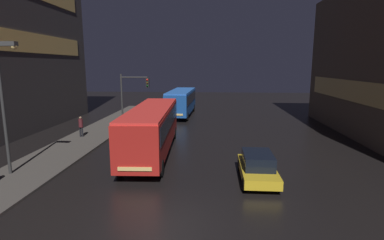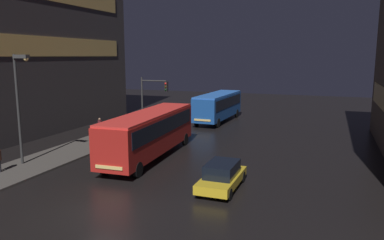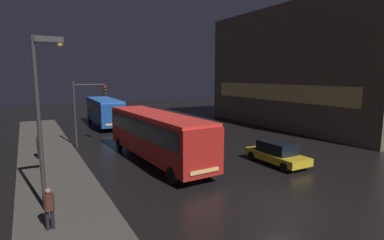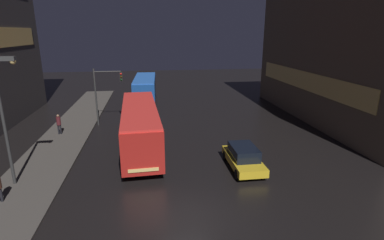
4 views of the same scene
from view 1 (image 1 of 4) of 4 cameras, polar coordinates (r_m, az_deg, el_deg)
ground_plane at (r=12.88m, az=-5.33°, el=-19.09°), size 120.00×120.00×0.00m
sidewalk_left at (r=24.53m, az=-22.64°, el=-5.20°), size 4.00×48.00×0.15m
bus_near at (r=21.59m, az=-7.62°, el=-1.02°), size 3.13×12.01×3.39m
bus_far at (r=37.93m, az=-2.06°, el=3.82°), size 3.01×10.20×3.22m
car_taxi at (r=17.25m, az=12.37°, el=-8.61°), size 1.93×4.48×1.55m
pedestrian_mid at (r=27.83m, az=-20.42°, el=-0.87°), size 0.51×0.51×1.79m
traffic_light_main at (r=28.87m, az=-11.42°, el=5.01°), size 2.74×0.35×5.52m
street_lamp_sidewalk at (r=19.51m, az=-32.05°, el=5.23°), size 1.25×0.36×7.47m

